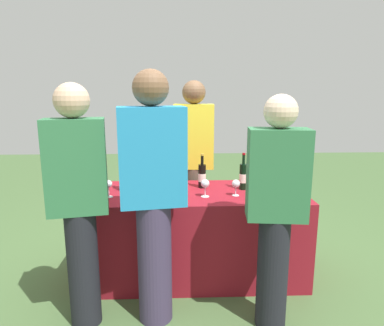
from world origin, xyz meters
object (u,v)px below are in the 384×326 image
wine_bottle_1 (168,176)px  guest_0 (79,199)px  wine_glass_2 (144,185)px  server_pouring (194,159)px  wine_glass_3 (163,183)px  wine_bottle_3 (243,176)px  guest_2 (276,207)px  wine_glass_0 (108,185)px  ice_bucket (263,175)px  wine_glass_5 (236,184)px  wine_glass_1 (134,185)px  wine_bottle_0 (124,178)px  guest_1 (153,192)px  wine_bottle_2 (202,176)px  wine_glass_4 (205,184)px

wine_bottle_1 → guest_0: bearing=-125.4°
wine_glass_2 → guest_0: size_ratio=0.08×
server_pouring → wine_glass_3: bearing=69.6°
wine_bottle_3 → wine_glass_2: (-0.84, -0.16, -0.02)m
wine_bottle_1 → guest_2: 1.11m
wine_glass_0 → server_pouring: bearing=44.1°
server_pouring → guest_0: 1.44m
ice_bucket → guest_0: (-1.40, -0.75, 0.04)m
wine_glass_0 → wine_glass_5: wine_glass_0 is taller
wine_bottle_1 → server_pouring: 0.49m
wine_glass_0 → wine_glass_1: (0.20, 0.03, -0.01)m
wine_glass_1 → wine_glass_3: 0.24m
wine_bottle_0 → wine_glass_5: bearing=-11.4°
ice_bucket → guest_2: guest_2 is taller
wine_glass_5 → guest_0: size_ratio=0.08×
server_pouring → guest_0: size_ratio=1.03×
wine_glass_5 → server_pouring: (-0.31, 0.69, 0.08)m
wine_bottle_0 → guest_2: (1.10, -0.77, -0.01)m
wine_glass_0 → guest_2: guest_2 is taller
wine_bottle_0 → guest_1: bearing=-65.8°
wine_bottle_2 → ice_bucket: size_ratio=1.39×
wine_glass_3 → wine_glass_2: bearing=-170.4°
wine_bottle_0 → guest_1: guest_1 is taller
guest_0 → guest_2: guest_0 is taller
wine_glass_5 → server_pouring: server_pouring is taller
wine_glass_2 → wine_glass_3: size_ratio=0.99×
wine_bottle_3 → server_pouring: bearing=128.9°
wine_bottle_0 → server_pouring: bearing=39.0°
wine_glass_4 → ice_bucket: bearing=26.4°
wine_bottle_3 → wine_glass_0: bearing=-170.4°
wine_glass_3 → wine_glass_5: wine_glass_3 is taller
wine_glass_0 → guest_2: size_ratio=0.09×
wine_glass_5 → wine_bottle_1: bearing=154.6°
wine_bottle_0 → wine_glass_3: (0.34, -0.14, -0.01)m
wine_bottle_0 → wine_glass_2: 0.25m
wine_bottle_3 → wine_glass_0: size_ratio=2.27×
wine_bottle_0 → guest_0: bearing=-104.5°
guest_1 → server_pouring: bearing=65.8°
wine_glass_2 → wine_bottle_2: bearing=24.8°
wine_glass_3 → guest_1: guest_1 is taller
wine_glass_1 → wine_glass_4: (0.58, -0.05, 0.01)m
wine_bottle_1 → wine_glass_0: 0.54m
wine_glass_5 → guest_1: size_ratio=0.08×
wine_bottle_3 → server_pouring: (-0.41, 0.50, 0.06)m
wine_glass_3 → guest_0: size_ratio=0.08×
guest_1 → wine_glass_4: bearing=41.5°
wine_glass_2 → guest_2: bearing=-33.5°
wine_glass_0 → wine_bottle_2: bearing=18.3°
wine_glass_2 → server_pouring: bearing=56.9°
wine_glass_1 → server_pouring: 0.84m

